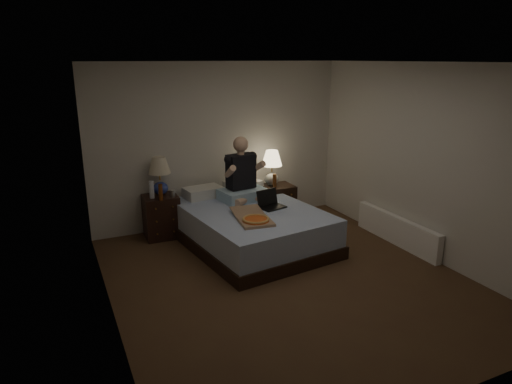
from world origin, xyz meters
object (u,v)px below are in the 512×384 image
lamp_right (272,168)px  beer_bottle_left (161,192)px  water_bottle (152,190)px  beer_bottle_right (275,181)px  soda_can (173,194)px  person (243,169)px  radiator (397,230)px  laptop (273,200)px  nightstand_right (278,204)px  pizza_box (256,220)px  lamp_left (160,176)px  nightstand_left (161,217)px  bed (251,227)px

lamp_right → beer_bottle_left: 1.80m
water_bottle → beer_bottle_right: (1.84, -0.23, -0.03)m
soda_can → person: person is taller
beer_bottle_left → water_bottle: bearing=122.0°
soda_can → beer_bottle_left: 0.22m
person → radiator: (1.82, -1.27, -0.80)m
person → laptop: (0.22, -0.53, -0.35)m
nightstand_right → water_bottle: size_ratio=2.43×
beer_bottle_right → radiator: 1.93m
water_bottle → radiator: (3.08, -1.61, -0.55)m
beer_bottle_right → lamp_right: bearing=76.7°
water_bottle → pizza_box: 1.68m
lamp_left → lamp_right: (1.73, -0.16, -0.02)m
nightstand_right → person: person is taller
nightstand_left → pizza_box: 1.66m
nightstand_left → beer_bottle_left: (-0.03, -0.20, 0.43)m
lamp_right → beer_bottle_left: bearing=-176.5°
bed → lamp_left: lamp_left is taller
nightstand_left → pizza_box: bearing=-55.7°
bed → nightstand_right: bearing=33.9°
nightstand_right → pizza_box: bearing=-127.1°
nightstand_right → radiator: (1.11, -1.51, -0.10)m
bed → nightstand_left: size_ratio=3.40×
person → soda_can: bearing=155.9°
lamp_left → water_bottle: size_ratio=2.24×
person → pizza_box: person is taller
beer_bottle_left → laptop: beer_bottle_left is taller
nightstand_right → beer_bottle_right: bearing=-134.0°
pizza_box → nightstand_right: bearing=59.3°
nightstand_left → nightstand_right: 1.85m
water_bottle → beer_bottle_left: bearing=-58.0°
beer_bottle_right → laptop: 0.74m
beer_bottle_left → radiator: 3.37m
person → pizza_box: bearing=-112.9°
nightstand_right → beer_bottle_left: size_ratio=2.64×
beer_bottle_left → person: 1.21m
nightstand_left → nightstand_right: (1.85, -0.15, -0.01)m
lamp_right → bed: bearing=-133.3°
beer_bottle_left → beer_bottle_right: bearing=-2.6°
water_bottle → beer_bottle_left: water_bottle is taller
beer_bottle_right → pizza_box: beer_bottle_right is taller
laptop → radiator: size_ratio=0.21×
pizza_box → beer_bottle_left: bearing=135.2°
nightstand_right → bed: bearing=-138.0°
lamp_right → person: 0.70m
lamp_left → radiator: 3.47m
nightstand_right → beer_bottle_right: beer_bottle_right is taller
soda_can → person: bearing=-15.3°
lamp_left → radiator: (2.93, -1.73, -0.71)m
radiator → nightstand_right: bearing=126.3°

